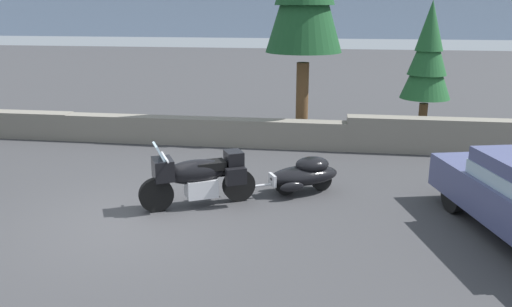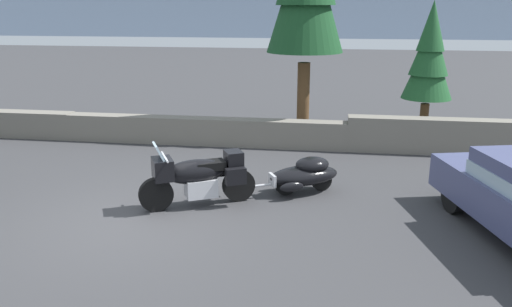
% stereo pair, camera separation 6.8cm
% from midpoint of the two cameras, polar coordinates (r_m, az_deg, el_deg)
% --- Properties ---
extents(ground_plane, '(80.00, 80.00, 0.00)m').
position_cam_midpoint_polar(ground_plane, '(9.81, -13.47, -7.22)').
color(ground_plane, '#38383A').
extents(stone_guard_wall, '(24.00, 0.54, 0.95)m').
position_cam_midpoint_polar(stone_guard_wall, '(14.57, -4.10, 2.58)').
color(stone_guard_wall, slate).
rests_on(stone_guard_wall, ground).
extents(touring_motorcycle, '(2.11, 1.37, 1.33)m').
position_cam_midpoint_polar(touring_motorcycle, '(10.07, -6.27, -2.45)').
color(touring_motorcycle, black).
rests_on(touring_motorcycle, ground).
extents(car_shaped_trailer, '(2.12, 1.35, 0.76)m').
position_cam_midpoint_polar(car_shaped_trailer, '(10.83, 5.57, -2.27)').
color(car_shaped_trailer, black).
rests_on(car_shaped_trailer, ground).
extents(pine_tree_secondary, '(1.38, 1.38, 3.96)m').
position_cam_midpoint_polar(pine_tree_secondary, '(15.18, 18.76, 10.21)').
color(pine_tree_secondary, brown).
rests_on(pine_tree_secondary, ground).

